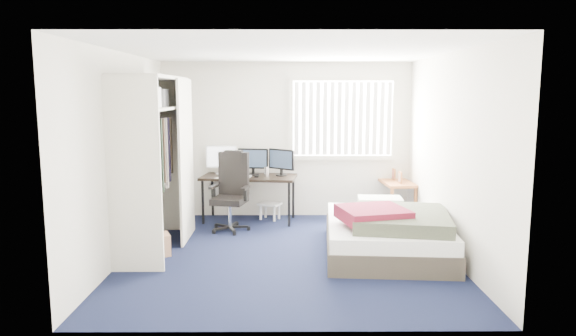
# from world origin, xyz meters

# --- Properties ---
(ground) EXTENTS (4.20, 4.20, 0.00)m
(ground) POSITION_xyz_m (0.00, 0.00, 0.00)
(ground) COLOR black
(ground) RESTS_ON ground
(room_shell) EXTENTS (4.20, 4.20, 4.20)m
(room_shell) POSITION_xyz_m (0.00, 0.00, 1.51)
(room_shell) COLOR silver
(room_shell) RESTS_ON ground
(window_assembly) EXTENTS (1.72, 0.09, 1.32)m
(window_assembly) POSITION_xyz_m (0.90, 2.04, 1.60)
(window_assembly) COLOR white
(window_assembly) RESTS_ON ground
(closet) EXTENTS (0.64, 1.84, 2.22)m
(closet) POSITION_xyz_m (-1.67, 0.27, 1.35)
(closet) COLOR beige
(closet) RESTS_ON ground
(desk) EXTENTS (1.54, 0.86, 1.18)m
(desk) POSITION_xyz_m (-0.59, 1.75, 0.75)
(desk) COLOR black
(desk) RESTS_ON ground
(office_chair) EXTENTS (0.66, 0.66, 1.17)m
(office_chair) POSITION_xyz_m (-0.82, 1.21, 0.45)
(office_chair) COLOR black
(office_chair) RESTS_ON ground
(footstool) EXTENTS (0.41, 0.37, 0.27)m
(footstool) POSITION_xyz_m (-0.27, 1.81, 0.21)
(footstool) COLOR white
(footstool) RESTS_ON ground
(nightstand) EXTENTS (0.52, 0.93, 0.80)m
(nightstand) POSITION_xyz_m (1.75, 1.85, 0.55)
(nightstand) COLOR brown
(nightstand) RESTS_ON ground
(bed) EXTENTS (1.62, 2.08, 0.65)m
(bed) POSITION_xyz_m (1.26, 0.06, 0.28)
(bed) COLOR #383228
(bed) RESTS_ON ground
(pine_box) EXTENTS (0.43, 0.38, 0.27)m
(pine_box) POSITION_xyz_m (-1.65, -0.02, 0.13)
(pine_box) COLOR #B17C58
(pine_box) RESTS_ON ground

